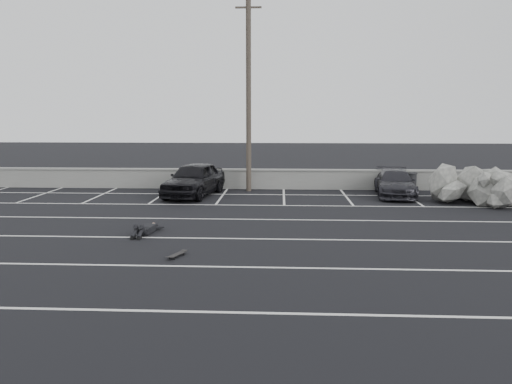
# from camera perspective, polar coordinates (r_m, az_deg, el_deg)

# --- Properties ---
(ground) EXTENTS (120.00, 120.00, 0.00)m
(ground) POSITION_cam_1_polar(r_m,az_deg,el_deg) (12.97, -0.99, -8.60)
(ground) COLOR black
(ground) RESTS_ON ground
(seawall) EXTENTS (50.00, 0.45, 1.06)m
(seawall) POSITION_cam_1_polar(r_m,az_deg,el_deg) (26.58, 1.03, 1.54)
(seawall) COLOR gray
(seawall) RESTS_ON ground
(stall_lines) EXTENTS (36.00, 20.05, 0.01)m
(stall_lines) POSITION_cam_1_polar(r_m,az_deg,el_deg) (17.23, -0.28, -4.23)
(stall_lines) COLOR silver
(stall_lines) RESTS_ON ground
(car_left) EXTENTS (2.86, 5.09, 1.63)m
(car_left) POSITION_cam_1_polar(r_m,az_deg,el_deg) (24.40, -7.09, 1.47)
(car_left) COLOR black
(car_left) RESTS_ON ground
(car_right) EXTENTS (2.26, 4.53, 1.26)m
(car_right) POSITION_cam_1_polar(r_m,az_deg,el_deg) (25.09, 15.59, 0.99)
(car_right) COLOR black
(car_right) RESTS_ON ground
(utility_pole) EXTENTS (1.31, 0.26, 9.79)m
(utility_pole) POSITION_cam_1_polar(r_m,az_deg,el_deg) (25.63, -0.86, 11.16)
(utility_pole) COLOR #4C4238
(utility_pole) RESTS_ON ground
(trash_bin) EXTENTS (0.70, 0.70, 0.95)m
(trash_bin) POSITION_cam_1_polar(r_m,az_deg,el_deg) (27.03, 17.28, 1.13)
(trash_bin) COLOR black
(trash_bin) RESTS_ON ground
(riprap_pile) EXTENTS (5.66, 3.78, 1.63)m
(riprap_pile) POSITION_cam_1_polar(r_m,az_deg,el_deg) (24.43, 25.88, 0.17)
(riprap_pile) COLOR gray
(riprap_pile) RESTS_ON ground
(person) EXTENTS (1.39, 2.38, 0.43)m
(person) POSITION_cam_1_polar(r_m,az_deg,el_deg) (17.12, -12.21, -3.77)
(person) COLOR black
(person) RESTS_ON ground
(skateboard) EXTENTS (0.42, 0.69, 0.08)m
(skateboard) POSITION_cam_1_polar(r_m,az_deg,el_deg) (14.04, -9.05, -7.09)
(skateboard) COLOR black
(skateboard) RESTS_ON ground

